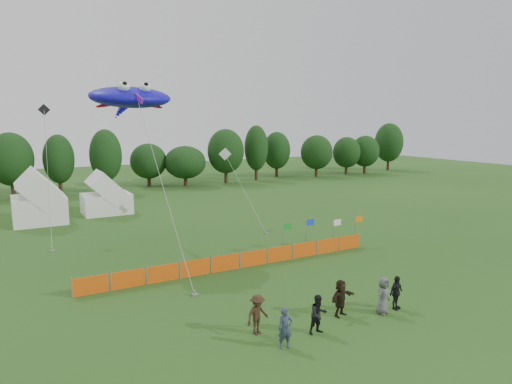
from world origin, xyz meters
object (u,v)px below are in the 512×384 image
spectator_a (285,328)px  spectator_d (396,293)px  spectator_c (258,314)px  spectator_f (341,298)px  tent_left (39,201)px  tent_right (106,197)px  barrier_fence (240,261)px  spectator_b (319,314)px  spectator_e (383,295)px  stingray_kite (130,98)px

spectator_a → spectator_d: spectator_a is taller
spectator_c → spectator_f: (4.39, -0.30, -0.01)m
tent_left → spectator_c: size_ratio=2.53×
tent_right → barrier_fence: bearing=-80.0°
spectator_c → spectator_b: bearing=-41.3°
spectator_b → spectator_e: 3.99m
spectator_d → spectator_a: bearing=173.3°
barrier_fence → spectator_c: bearing=-112.1°
spectator_d → stingray_kite: (-8.58, 16.70, 9.94)m
tent_right → spectator_d: 32.18m
tent_left → spectator_b: 31.41m
tent_right → spectator_d: size_ratio=2.73×
spectator_a → spectator_f: 4.24m
barrier_fence → spectator_c: size_ratio=11.09×
tent_left → spectator_d: 32.95m
spectator_c → spectator_a: bearing=-90.6°
tent_right → spectator_f: size_ratio=2.60×
spectator_d → stingray_kite: 21.25m
spectator_a → spectator_e: size_ratio=0.94×
spectator_c → spectator_d: 7.38m
barrier_fence → stingray_kite: bearing=122.6°
spectator_a → spectator_f: size_ratio=0.97×
tent_right → spectator_e: tent_right is taller
spectator_c → spectator_e: 6.44m
spectator_e → stingray_kite: 20.91m
tent_right → spectator_a: size_ratio=2.69×
barrier_fence → tent_left: bearing=116.2°
spectator_a → spectator_b: (1.99, 0.40, 0.02)m
spectator_d → spectator_f: size_ratio=0.95×
barrier_fence → spectator_c: (-3.40, -8.38, 0.40)m
spectator_d → barrier_fence: bearing=100.7°
spectator_e → stingray_kite: size_ratio=0.11×
spectator_a → barrier_fence: bearing=86.1°
spectator_c → stingray_kite: 18.59m
tent_left → tent_right: size_ratio=0.98×
tent_left → spectator_d: size_ratio=2.67×
spectator_b → spectator_f: bearing=26.7°
spectator_b → spectator_c: bearing=153.4°
barrier_fence → spectator_b: bearing=-96.1°
spectator_d → spectator_e: spectator_e is taller
tent_right → tent_left: bearing=-167.3°
spectator_b → spectator_c: (-2.36, 1.26, 0.02)m
spectator_c → spectator_e: bearing=-23.0°
spectator_b → spectator_c: size_ratio=0.98×
spectator_a → spectator_e: spectator_e is taller
tent_right → stingray_kite: 17.18m
stingray_kite → spectator_d: bearing=-62.8°
tent_left → tent_right: tent_left is taller
spectator_b → spectator_f: spectator_f is taller
spectator_d → spectator_b: bearing=170.9°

